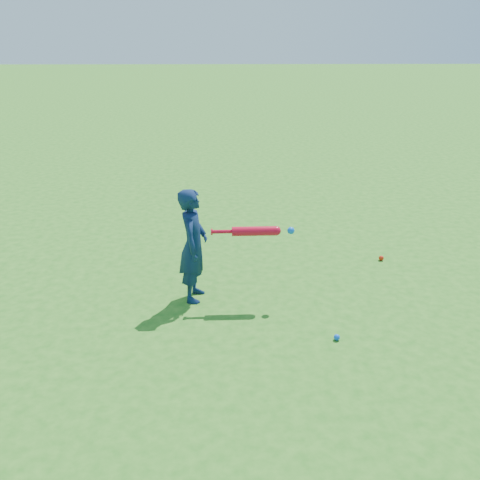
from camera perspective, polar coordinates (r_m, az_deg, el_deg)
The scene contains 5 objects.
ground at distance 6.15m, azimuth -10.10°, elevation -5.68°, with size 80.00×80.00×0.00m, color #256A19.
child at distance 5.73m, azimuth -5.00°, elevation -0.58°, with size 0.46×0.30×1.25m, color #0E1F42.
ground_ball_red at distance 7.11m, azimuth 14.83°, elevation -1.88°, with size 0.06×0.06×0.06m, color red.
ground_ball_blue at distance 5.29m, azimuth 10.29°, elevation -10.18°, with size 0.06×0.06×0.06m, color blue.
bat_swing at distance 5.63m, azimuth 1.92°, elevation 0.96°, with size 0.88×0.11×0.10m.
Camera 1 is at (0.98, -5.38, 2.80)m, focal length 40.00 mm.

